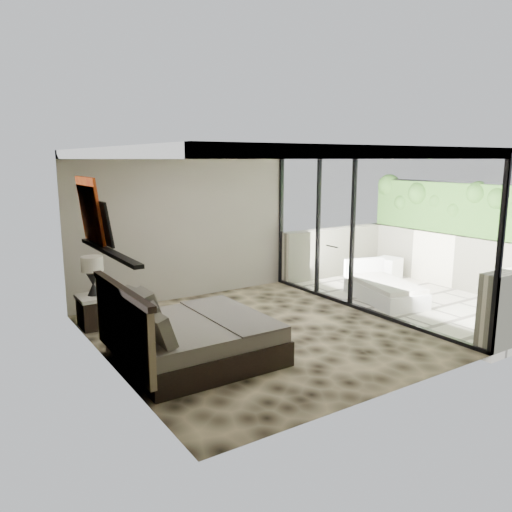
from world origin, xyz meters
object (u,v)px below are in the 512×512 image
bed (189,337)px  lounger (383,289)px  table_lamp (92,271)px  nightstand (96,310)px  ottoman (388,268)px

bed → lounger: bearing=8.3°
bed → table_lamp: table_lamp is taller
nightstand → lounger: size_ratio=0.30×
nightstand → bed: bearing=-70.5°
bed → ottoman: bed is taller
bed → lounger: 4.45m
ottoman → lounger: lounger is taller
lounger → bed: bearing=-156.7°
bed → ottoman: bearing=17.1°
bed → lounger: size_ratio=1.06×
bed → lounger: (4.40, 0.65, -0.12)m
bed → nightstand: size_ratio=3.61×
nightstand → lounger: 5.24m
nightstand → lounger: bearing=-13.5°
lounger → ottoman: bearing=54.5°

